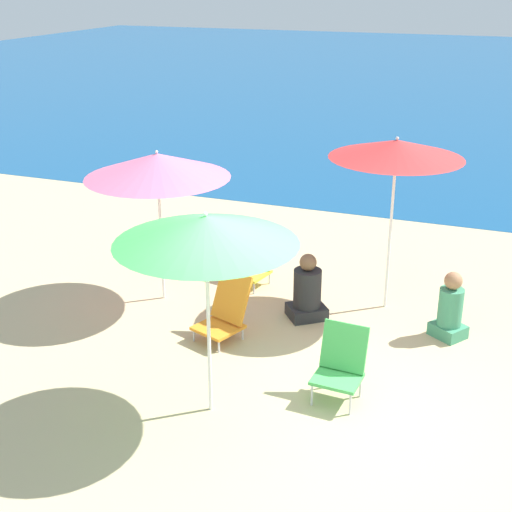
{
  "coord_description": "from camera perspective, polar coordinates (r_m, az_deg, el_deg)",
  "views": [
    {
      "loc": [
        1.57,
        -5.9,
        4.13
      ],
      "look_at": [
        -1.2,
        1.37,
        1.0
      ],
      "focal_mm": 50.0,
      "sensor_mm": 36.0,
      "label": 1
    }
  ],
  "objects": [
    {
      "name": "person_seated_near",
      "position": [
        8.85,
        15.27,
        -4.19
      ],
      "size": [
        0.49,
        0.48,
        0.84
      ],
      "rotation": [
        0.0,
        0.0,
        0.98
      ],
      "color": "#3F8C66",
      "rests_on": "ground"
    },
    {
      "name": "sea_water",
      "position": [
        32.42,
        18.39,
        13.53
      ],
      "size": [
        60.0,
        40.0,
        0.01
      ],
      "color": "navy",
      "rests_on": "ground"
    },
    {
      "name": "beach_umbrella_green",
      "position": [
        6.51,
        -4.03,
        2.09
      ],
      "size": [
        1.73,
        1.73,
        2.1
      ],
      "color": "white",
      "rests_on": "ground"
    },
    {
      "name": "beach_chair_yellow",
      "position": [
        10.0,
        -0.02,
        -0.24
      ],
      "size": [
        0.54,
        0.64,
        0.81
      ],
      "rotation": [
        0.0,
        0.0,
        -0.21
      ],
      "color": "silver",
      "rests_on": "ground"
    },
    {
      "name": "beach_umbrella_pink",
      "position": [
        9.13,
        -7.91,
        7.18
      ],
      "size": [
        1.86,
        1.86,
        2.04
      ],
      "color": "white",
      "rests_on": "ground"
    },
    {
      "name": "beach_chair_orange",
      "position": [
        8.55,
        -2.45,
        -4.39
      ],
      "size": [
        0.67,
        0.74,
        0.78
      ],
      "rotation": [
        0.0,
        0.0,
        -0.35
      ],
      "color": "silver",
      "rests_on": "ground"
    },
    {
      "name": "ground_plane",
      "position": [
        7.37,
        5.03,
        -12.27
      ],
      "size": [
        60.0,
        60.0,
        0.0
      ],
      "primitive_type": "plane",
      "color": "#C6B284"
    },
    {
      "name": "beach_umbrella_red",
      "position": [
        8.89,
        11.18,
        8.38
      ],
      "size": [
        1.65,
        1.65,
        2.27
      ],
      "color": "white",
      "rests_on": "ground"
    },
    {
      "name": "beach_chair_green",
      "position": [
        7.42,
        6.81,
        -8.43
      ],
      "size": [
        0.51,
        0.53,
        0.78
      ],
      "rotation": [
        0.0,
        0.0,
        -0.06
      ],
      "color": "silver",
      "rests_on": "ground"
    },
    {
      "name": "person_seated_far",
      "position": [
        9.03,
        4.12,
        -2.93
      ],
      "size": [
        0.6,
        0.59,
        0.87
      ],
      "rotation": [
        0.0,
        0.0,
        -0.91
      ],
      "color": "#262628",
      "rests_on": "ground"
    }
  ]
}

